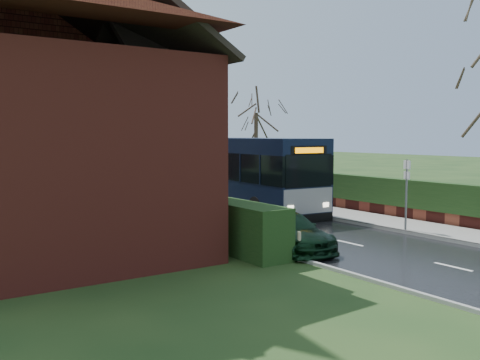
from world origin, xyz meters
TOP-DOWN VIEW (x-y plane):
  - ground at (0.00, 0.00)m, footprint 140.00×140.00m
  - road at (0.00, 10.00)m, footprint 6.00×100.00m
  - pavement at (4.25, 10.00)m, footprint 2.50×100.00m
  - kerb_right at (3.05, 10.00)m, footprint 0.12×100.00m
  - kerb_left at (-3.05, 10.00)m, footprint 0.12×100.00m
  - front_hedge at (-3.90, 5.00)m, footprint 1.20×16.00m
  - picket_fence at (-3.15, 5.00)m, footprint 0.10×16.00m
  - right_wall_hedge at (5.80, 10.00)m, footprint 0.60×50.00m
  - brick_house at (-8.73, 4.78)m, footprint 9.30×14.60m
  - bus at (1.93, 7.79)m, footprint 3.39×11.95m
  - car_silver at (-2.80, 3.31)m, footprint 2.71×4.64m
  - car_green at (-2.38, -1.47)m, footprint 2.25×4.38m
  - car_distant at (1.29, 36.07)m, footprint 2.93×4.21m
  - bus_stop_sign at (3.20, -1.78)m, footprint 0.22×0.41m
  - tree_right_far at (9.00, 15.97)m, footprint 3.92×3.92m

SIDE VIEW (x-z plane):
  - ground at x=0.00m, z-range 0.00..0.00m
  - road at x=0.00m, z-range 0.00..0.02m
  - kerb_left at x=-3.05m, z-range 0.00..0.10m
  - pavement at x=4.25m, z-range 0.00..0.14m
  - kerb_right at x=3.05m, z-range 0.00..0.14m
  - picket_fence at x=-3.15m, z-range 0.00..0.90m
  - car_green at x=-2.38m, z-range 0.00..1.22m
  - car_distant at x=1.29m, z-range 0.00..1.32m
  - car_silver at x=-2.80m, z-range 0.00..1.48m
  - front_hedge at x=-3.90m, z-range 0.00..1.60m
  - right_wall_hedge at x=5.80m, z-range 0.12..1.92m
  - bus at x=1.93m, z-range -0.02..3.57m
  - bus_stop_sign at x=3.20m, z-range 0.45..3.28m
  - brick_house at x=-8.73m, z-range -0.77..9.53m
  - tree_right_far at x=9.00m, z-range 1.87..9.44m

